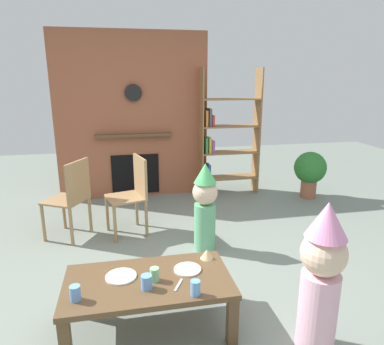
{
  "coord_description": "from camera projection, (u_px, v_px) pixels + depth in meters",
  "views": [
    {
      "loc": [
        -0.47,
        -2.66,
        1.77
      ],
      "look_at": [
        0.15,
        0.4,
        0.92
      ],
      "focal_mm": 32.85,
      "sensor_mm": 36.0,
      "label": 1
    }
  ],
  "objects": [
    {
      "name": "bookshelf",
      "position": [
        225.0,
        137.0,
        5.3
      ],
      "size": [
        0.9,
        0.28,
        1.9
      ],
      "color": "olive",
      "rests_on": "ground_plane"
    },
    {
      "name": "table_fork",
      "position": [
        179.0,
        285.0,
        2.4
      ],
      "size": [
        0.08,
        0.14,
        0.01
      ],
      "primitive_type": "cube",
      "rotation": [
        0.0,
        0.0,
        1.08
      ],
      "color": "silver",
      "rests_on": "coffee_table"
    },
    {
      "name": "ground_plane",
      "position": [
        184.0,
        286.0,
        3.07
      ],
      "size": [
        12.0,
        12.0,
        0.0
      ],
      "primitive_type": "plane",
      "color": "gray"
    },
    {
      "name": "child_with_cone_hat",
      "position": [
        321.0,
        275.0,
        2.23
      ],
      "size": [
        0.29,
        0.29,
        1.05
      ],
      "rotation": [
        0.0,
        0.0,
        2.77
      ],
      "color": "#EAB2C6",
      "rests_on": "ground_plane"
    },
    {
      "name": "child_in_pink",
      "position": [
        205.0,
        205.0,
        3.62
      ],
      "size": [
        0.26,
        0.26,
        0.94
      ],
      "rotation": [
        0.0,
        0.0,
        -2.12
      ],
      "color": "#66B27F",
      "rests_on": "ground_plane"
    },
    {
      "name": "paper_cup_center",
      "position": [
        147.0,
        282.0,
        2.35
      ],
      "size": [
        0.08,
        0.08,
        0.1
      ],
      "primitive_type": "cylinder",
      "color": "#669EE0",
      "rests_on": "coffee_table"
    },
    {
      "name": "paper_plate_front",
      "position": [
        121.0,
        276.0,
        2.49
      ],
      "size": [
        0.22,
        0.22,
        0.01
      ],
      "primitive_type": "cylinder",
      "color": "white",
      "rests_on": "coffee_table"
    },
    {
      "name": "coffee_table",
      "position": [
        149.0,
        287.0,
        2.48
      ],
      "size": [
        1.17,
        0.62,
        0.39
      ],
      "color": "brown",
      "rests_on": "ground_plane"
    },
    {
      "name": "paper_plate_rear",
      "position": [
        187.0,
        269.0,
        2.58
      ],
      "size": [
        0.2,
        0.2,
        0.01
      ],
      "primitive_type": "cylinder",
      "color": "white",
      "rests_on": "coffee_table"
    },
    {
      "name": "paper_cup_near_left",
      "position": [
        155.0,
        274.0,
        2.44
      ],
      "size": [
        0.07,
        0.07,
        0.1
      ],
      "primitive_type": "cylinder",
      "color": "#8CD18C",
      "rests_on": "coffee_table"
    },
    {
      "name": "paper_cup_far_left",
      "position": [
        195.0,
        288.0,
        2.28
      ],
      "size": [
        0.06,
        0.06,
        0.1
      ],
      "primitive_type": "cylinder",
      "color": "#669EE0",
      "rests_on": "coffee_table"
    },
    {
      "name": "potted_plant_tall",
      "position": [
        310.0,
        170.0,
        5.23
      ],
      "size": [
        0.47,
        0.47,
        0.7
      ],
      "color": "#9E5B42",
      "rests_on": "ground_plane"
    },
    {
      "name": "dining_chair_middle",
      "position": [
        133.0,
        191.0,
        4.02
      ],
      "size": [
        0.49,
        0.49,
        0.9
      ],
      "rotation": [
        0.0,
        0.0,
        3.4
      ],
      "color": "#9E7A51",
      "rests_on": "ground_plane"
    },
    {
      "name": "dining_chair_left",
      "position": [
        72.0,
        195.0,
        3.87
      ],
      "size": [
        0.54,
        0.54,
        0.9
      ],
      "rotation": [
        0.0,
        0.0,
        2.65
      ],
      "color": "#9E7A51",
      "rests_on": "ground_plane"
    },
    {
      "name": "birthday_cake_slice",
      "position": [
        207.0,
        254.0,
        2.74
      ],
      "size": [
        0.1,
        0.1,
        0.07
      ],
      "primitive_type": "cone",
      "color": "#EAC68C",
      "rests_on": "coffee_table"
    },
    {
      "name": "paper_cup_near_right",
      "position": [
        75.0,
        293.0,
        2.22
      ],
      "size": [
        0.07,
        0.07,
        0.1
      ],
      "primitive_type": "cylinder",
      "color": "#669EE0",
      "rests_on": "coffee_table"
    },
    {
      "name": "brick_fireplace_feature",
      "position": [
        133.0,
        117.0,
        5.15
      ],
      "size": [
        2.2,
        0.28,
        2.4
      ],
      "color": "#935138",
      "rests_on": "ground_plane"
    }
  ]
}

